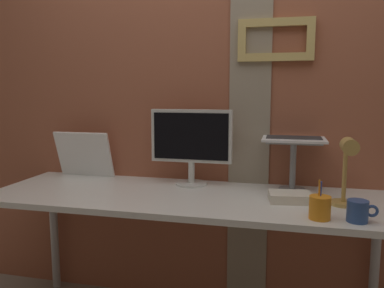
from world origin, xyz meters
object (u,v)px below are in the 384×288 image
Objects in this scene: laptop at (294,130)px; desk_lamp at (347,165)px; monitor at (191,140)px; whiteboard_panel at (84,154)px; coffee_mug at (358,211)px; pen_cup at (320,207)px.

laptop is 1.00× the size of desk_lamp.
laptop is (0.55, 0.07, 0.06)m from monitor.
whiteboard_panel is 1.51m from desk_lamp.
monitor is 0.70m from whiteboard_panel.
coffee_mug is at bearing -82.05° from desk_lamp.
monitor is at bearing 145.80° from pen_cup.
desk_lamp reaches higher than coffee_mug.
laptop reaches higher than whiteboard_panel.
coffee_mug is (1.50, -0.49, -0.09)m from whiteboard_panel.
desk_lamp is at bearing 97.95° from coffee_mug.
desk_lamp is at bearing -18.89° from monitor.
pen_cup is at bearing -124.51° from desk_lamp.
laptop reaches higher than monitor.
whiteboard_panel reaches higher than pen_cup.
pen_cup is at bearing 179.95° from coffee_mug.
monitor is 0.56m from laptop.
monitor is 1.41× the size of desk_lamp.
whiteboard_panel is at bearing 176.22° from monitor.
whiteboard_panel is at bearing 161.77° from coffee_mug.
desk_lamp is 1.96× the size of pen_cup.
coffee_mug is (0.81, -0.45, -0.21)m from monitor.
pen_cup is 1.36× the size of coffee_mug.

